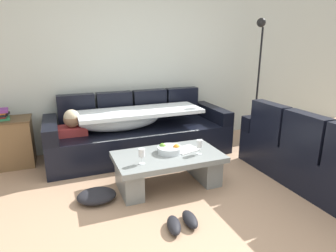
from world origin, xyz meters
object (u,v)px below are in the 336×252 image
at_px(couch_along_wall, 137,133).
at_px(wine_glass_near_left, 142,153).
at_px(couch_near_window, 324,157).
at_px(floor_lamp, 258,72).
at_px(coffee_table, 168,166).
at_px(open_magazine, 186,149).
at_px(book_stack_on_cabinet, 1,114).
at_px(fruit_bowl, 170,149).
at_px(wine_glass_near_right, 199,144).
at_px(pair_of_shoes, 182,222).
at_px(crumpled_garment, 97,196).
at_px(side_cabinet, 4,143).

distance_m(couch_along_wall, wine_glass_near_left, 1.23).
height_order(couch_near_window, floor_lamp, floor_lamp).
relative_size(coffee_table, floor_lamp, 0.62).
height_order(couch_along_wall, open_magazine, couch_along_wall).
xyz_separation_m(coffee_table, floor_lamp, (2.05, 1.14, 0.88)).
bearing_deg(book_stack_on_cabinet, couch_along_wall, -7.52).
bearing_deg(couch_near_window, open_magazine, 64.70).
bearing_deg(fruit_bowl, coffee_table, -127.15).
relative_size(wine_glass_near_right, pair_of_shoes, 0.50).
bearing_deg(crumpled_garment, wine_glass_near_right, -3.18).
bearing_deg(crumpled_garment, fruit_bowl, 6.82).
relative_size(wine_glass_near_left, wine_glass_near_right, 1.00).
relative_size(couch_along_wall, side_cabinet, 3.55).
relative_size(floor_lamp, crumpled_garment, 4.88).
xyz_separation_m(fruit_bowl, book_stack_on_cabinet, (-1.82, 1.23, 0.29)).
relative_size(couch_near_window, open_magazine, 7.27).
distance_m(couch_near_window, floor_lamp, 1.96).
bearing_deg(pair_of_shoes, couch_along_wall, 87.13).
bearing_deg(crumpled_garment, side_cabinet, 126.61).
xyz_separation_m(wine_glass_near_right, side_cabinet, (-2.14, 1.39, -0.17)).
xyz_separation_m(coffee_table, pair_of_shoes, (-0.17, -0.77, -0.19)).
height_order(wine_glass_near_right, book_stack_on_cabinet, book_stack_on_cabinet).
bearing_deg(pair_of_shoes, open_magazine, 63.19).
bearing_deg(couch_near_window, crumpled_garment, 77.21).
xyz_separation_m(wine_glass_near_left, pair_of_shoes, (0.18, -0.63, -0.45)).
height_order(couch_along_wall, floor_lamp, floor_lamp).
xyz_separation_m(wine_glass_near_left, crumpled_garment, (-0.47, 0.09, -0.44)).
relative_size(wine_glass_near_right, book_stack_on_cabinet, 0.69).
relative_size(book_stack_on_cabinet, pair_of_shoes, 0.73).
distance_m(couch_near_window, fruit_bowl, 1.77).
relative_size(wine_glass_near_left, book_stack_on_cabinet, 0.69).
relative_size(couch_near_window, fruit_bowl, 7.27).
bearing_deg(open_magazine, coffee_table, 176.15).
relative_size(couch_along_wall, crumpled_garment, 6.38).
relative_size(coffee_table, book_stack_on_cabinet, 4.96).
height_order(coffee_table, wine_glass_near_left, wine_glass_near_left).
distance_m(fruit_bowl, pair_of_shoes, 0.93).
bearing_deg(fruit_bowl, open_magazine, 1.17).
xyz_separation_m(couch_along_wall, floor_lamp, (2.13, 0.09, 0.79)).
distance_m(couch_near_window, pair_of_shoes, 1.87).
distance_m(fruit_bowl, wine_glass_near_left, 0.43).
relative_size(side_cabinet, floor_lamp, 0.37).
height_order(wine_glass_near_right, open_magazine, wine_glass_near_right).
bearing_deg(side_cabinet, couch_along_wall, -7.38).
distance_m(couch_along_wall, pair_of_shoes, 1.85).
bearing_deg(coffee_table, wine_glass_near_right, -19.69).
bearing_deg(fruit_bowl, wine_glass_near_left, -153.74).
distance_m(open_magazine, side_cabinet, 2.39).
height_order(couch_along_wall, fruit_bowl, couch_along_wall).
height_order(side_cabinet, book_stack_on_cabinet, book_stack_on_cabinet).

